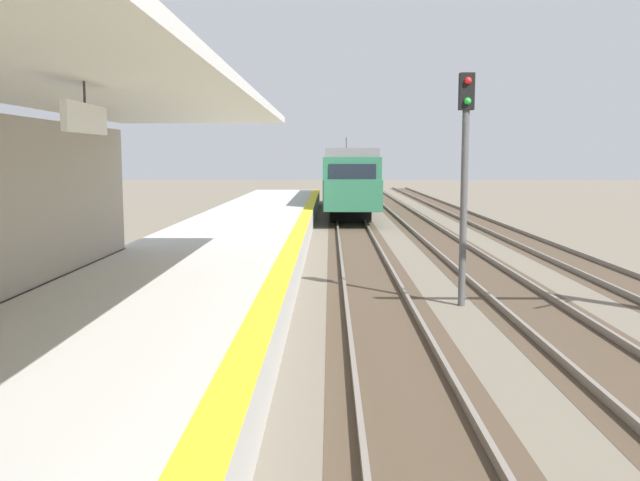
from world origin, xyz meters
TOP-DOWN VIEW (x-y plane):
  - station_platform at (-2.50, 16.00)m, footprint 5.00×80.00m
  - track_pair_nearest_platform at (1.90, 20.00)m, footprint 2.34×120.00m
  - track_pair_middle at (5.30, 20.00)m, footprint 2.34×120.00m
  - track_pair_far_side at (8.70, 20.00)m, footprint 2.34×120.00m
  - approaching_train at (1.90, 43.97)m, footprint 2.93×19.60m
  - rail_signal_post at (3.81, 17.07)m, footprint 0.32×0.34m

SIDE VIEW (x-z plane):
  - track_pair_nearest_platform at x=1.90m, z-range -0.03..0.13m
  - track_pair_middle at x=5.30m, z-range -0.03..0.13m
  - track_pair_far_side at x=8.70m, z-range -0.03..0.13m
  - station_platform at x=-2.50m, z-range 0.00..0.90m
  - approaching_train at x=1.90m, z-range -0.20..4.56m
  - rail_signal_post at x=3.81m, z-range 0.59..5.79m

